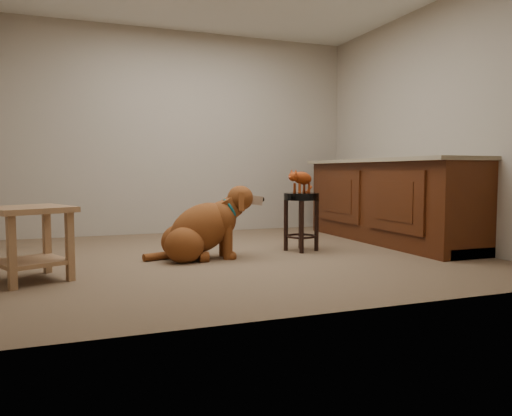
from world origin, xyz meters
name	(u,v)px	position (x,y,z in m)	size (l,w,h in m)	color
floor	(233,256)	(0.00, 0.00, 0.00)	(4.50, 4.00, 0.01)	brown
room_shell	(232,76)	(0.00, 0.00, 1.68)	(4.54, 4.04, 2.62)	#A29482
cabinet_run	(388,203)	(1.94, 0.30, 0.44)	(0.70, 2.56, 0.94)	#4A210D
padded_stool	(301,210)	(0.75, 0.07, 0.41)	(0.39, 0.39, 0.58)	black
wood_stool	(349,208)	(1.85, 0.97, 0.35)	(0.40, 0.40, 0.67)	brown
side_table	(30,232)	(-1.71, -0.49, 0.36)	(0.70, 0.70, 0.55)	#906642
golden_retriever	(202,230)	(-0.31, -0.04, 0.27)	(1.13, 0.58, 0.72)	#653013
tabby_kitten	(301,179)	(0.74, 0.06, 0.73)	(0.37, 0.26, 0.26)	maroon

